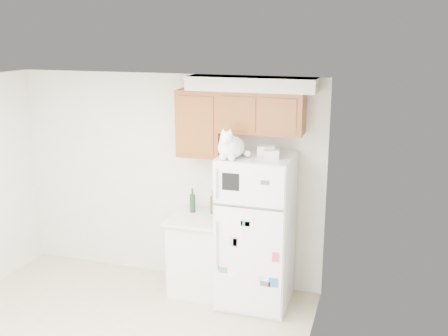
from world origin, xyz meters
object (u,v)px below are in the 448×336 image
at_px(storage_box_back, 266,151).
at_px(storage_box_front, 271,154).
at_px(base_counter, 199,253).
at_px(cat, 230,146).
at_px(bottle_amber, 213,202).
at_px(refrigerator, 256,231).
at_px(bottle_green, 192,200).

height_order(storage_box_back, storage_box_front, storage_box_back).
distance_m(base_counter, cat, 1.47).
bearing_deg(cat, storage_box_back, 38.40).
height_order(storage_box_back, bottle_amber, storage_box_back).
height_order(refrigerator, storage_box_back, storage_box_back).
xyz_separation_m(refrigerator, cat, (-0.23, -0.21, 0.98)).
relative_size(cat, storage_box_back, 2.68).
relative_size(storage_box_back, bottle_amber, 0.65).
distance_m(base_counter, storage_box_back, 1.50).
relative_size(refrigerator, storage_box_front, 11.33).
bearing_deg(storage_box_front, base_counter, 150.65).
relative_size(refrigerator, bottle_green, 5.93).
relative_size(base_counter, bottle_green, 3.21).
xyz_separation_m(bottle_green, bottle_amber, (0.24, 0.02, -0.00)).
distance_m(cat, storage_box_front, 0.43).
bearing_deg(bottle_green, base_counter, -43.62).
bearing_deg(bottle_green, storage_box_front, -16.17).
relative_size(refrigerator, base_counter, 1.85).
height_order(refrigerator, storage_box_front, storage_box_front).
bearing_deg(refrigerator, bottle_amber, 159.45).
distance_m(storage_box_back, bottle_green, 1.14).
bearing_deg(storage_box_back, base_counter, 168.20).
distance_m(refrigerator, storage_box_front, 0.92).
bearing_deg(bottle_amber, refrigerator, -20.55).
height_order(refrigerator, base_counter, refrigerator).
xyz_separation_m(base_counter, storage_box_back, (0.77, -0.03, 1.29)).
relative_size(storage_box_front, bottle_amber, 0.54).
distance_m(base_counter, bottle_green, 0.62).
bearing_deg(refrigerator, bottle_green, 166.90).
relative_size(storage_box_back, bottle_green, 0.63).
xyz_separation_m(storage_box_front, bottle_amber, (-0.74, 0.31, -0.69)).
bearing_deg(cat, base_counter, 148.42).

